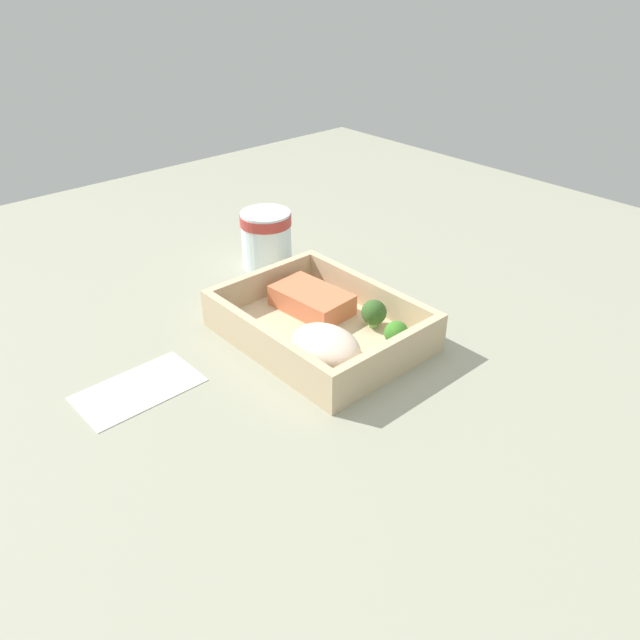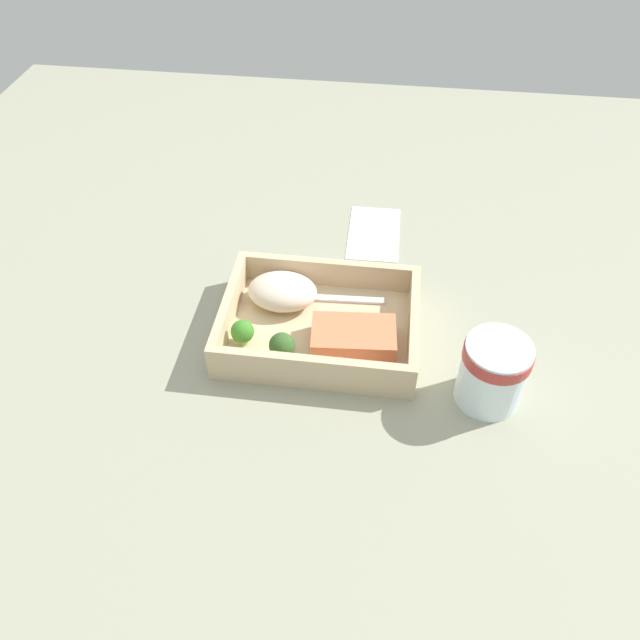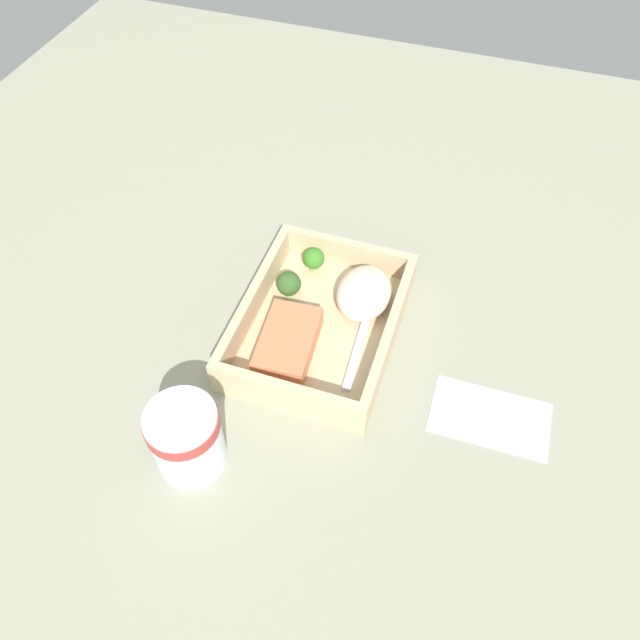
# 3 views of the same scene
# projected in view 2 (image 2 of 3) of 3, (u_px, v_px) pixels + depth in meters

# --- Properties ---
(ground_plane) EXTENTS (1.60, 1.60, 0.02)m
(ground_plane) POSITION_uv_depth(u_px,v_px,m) (320.00, 339.00, 0.87)
(ground_plane) COLOR gray
(takeout_tray) EXTENTS (0.26, 0.20, 0.01)m
(takeout_tray) POSITION_uv_depth(u_px,v_px,m) (320.00, 331.00, 0.86)
(takeout_tray) COLOR #CCB38B
(takeout_tray) RESTS_ON ground_plane
(tray_rim) EXTENTS (0.26, 0.20, 0.04)m
(tray_rim) POSITION_uv_depth(u_px,v_px,m) (320.00, 317.00, 0.84)
(tray_rim) COLOR #CCB38B
(tray_rim) RESTS_ON takeout_tray
(salmon_fillet) EXTENTS (0.12, 0.08, 0.03)m
(salmon_fillet) POSITION_uv_depth(u_px,v_px,m) (353.00, 338.00, 0.82)
(salmon_fillet) COLOR #E1774D
(salmon_fillet) RESTS_ON takeout_tray
(mashed_potatoes) EXTENTS (0.10, 0.07, 0.04)m
(mashed_potatoes) POSITION_uv_depth(u_px,v_px,m) (282.00, 291.00, 0.87)
(mashed_potatoes) COLOR beige
(mashed_potatoes) RESTS_ON takeout_tray
(broccoli_floret_1) EXTENTS (0.03, 0.03, 0.04)m
(broccoli_floret_1) POSITION_uv_depth(u_px,v_px,m) (282.00, 346.00, 0.80)
(broccoli_floret_1) COLOR #7DAE62
(broccoli_floret_1) RESTS_ON takeout_tray
(broccoli_floret_2) EXTENTS (0.03, 0.03, 0.04)m
(broccoli_floret_2) POSITION_uv_depth(u_px,v_px,m) (242.00, 332.00, 0.82)
(broccoli_floret_2) COLOR #8BA861
(broccoli_floret_2) RESTS_ON takeout_tray
(fork) EXTENTS (0.16, 0.03, 0.00)m
(fork) POSITION_uv_depth(u_px,v_px,m) (322.00, 298.00, 0.89)
(fork) COLOR silver
(fork) RESTS_ON takeout_tray
(paper_cup) EXTENTS (0.08, 0.08, 0.09)m
(paper_cup) POSITION_uv_depth(u_px,v_px,m) (494.00, 370.00, 0.75)
(paper_cup) COLOR white
(paper_cup) RESTS_ON ground_plane
(receipt_slip) EXTENTS (0.08, 0.14, 0.00)m
(receipt_slip) POSITION_uv_depth(u_px,v_px,m) (374.00, 233.00, 1.02)
(receipt_slip) COLOR white
(receipt_slip) RESTS_ON ground_plane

